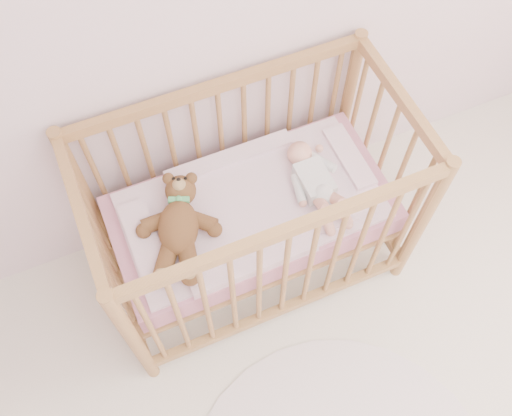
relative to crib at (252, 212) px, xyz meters
name	(u,v)px	position (x,y,z in m)	size (l,w,h in m)	color
crib	(252,212)	(0.00, 0.00, 0.00)	(1.36, 0.76, 1.00)	#B7814D
mattress	(252,214)	(0.00, 0.00, -0.01)	(1.22, 0.62, 0.13)	pink
blanket	(251,206)	(0.00, 0.00, 0.06)	(1.10, 0.58, 0.06)	#E9A0BC
baby	(315,178)	(0.29, -0.02, 0.14)	(0.24, 0.50, 0.12)	silver
teddy_bear	(178,227)	(-0.33, -0.02, 0.15)	(0.37, 0.53, 0.15)	brown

